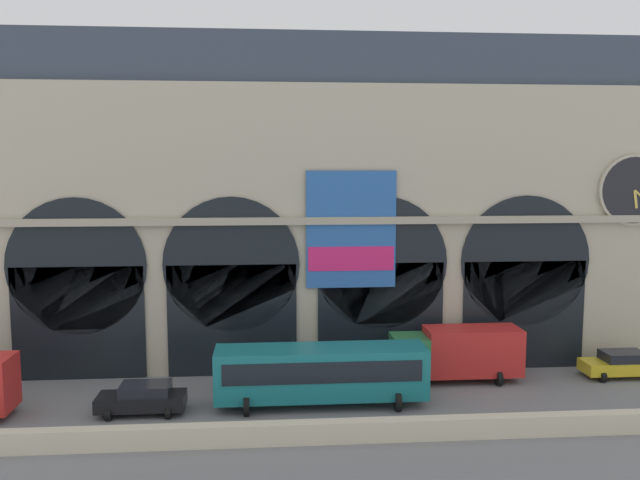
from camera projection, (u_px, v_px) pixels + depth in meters
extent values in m
plane|color=slate|center=(313.00, 402.00, 34.74)|extent=(200.00, 200.00, 0.00)
cube|color=beige|center=(321.00, 432.00, 29.66)|extent=(90.00, 0.70, 0.99)
cube|color=#B2A891|center=(305.00, 228.00, 40.72)|extent=(46.36, 4.07, 17.30)
cube|color=#333D4C|center=(304.00, 61.00, 39.86)|extent=(46.36, 3.47, 3.06)
cube|color=black|center=(79.00, 323.00, 38.18)|extent=(7.62, 0.20, 6.70)
cylinder|color=black|center=(76.00, 267.00, 37.80)|extent=(8.02, 0.20, 8.02)
cube|color=black|center=(232.00, 320.00, 38.90)|extent=(7.62, 0.20, 6.70)
cylinder|color=black|center=(232.00, 265.00, 38.52)|extent=(8.02, 0.20, 8.02)
cube|color=black|center=(381.00, 317.00, 39.62)|extent=(7.62, 0.20, 6.70)
cylinder|color=black|center=(381.00, 263.00, 39.23)|extent=(8.02, 0.20, 8.02)
cube|color=black|center=(523.00, 315.00, 40.33)|extent=(7.62, 0.20, 6.70)
cylinder|color=black|center=(525.00, 261.00, 39.95)|extent=(8.02, 0.20, 8.02)
cylinder|color=#B2A891|center=(633.00, 190.00, 39.89)|extent=(4.36, 0.25, 4.36)
cylinder|color=black|center=(634.00, 190.00, 39.77)|extent=(4.03, 0.06, 4.03)
cube|color=gold|center=(636.00, 199.00, 39.78)|extent=(0.33, 0.04, 1.12)
cube|color=#2659A5|center=(351.00, 230.00, 38.74)|extent=(5.35, 0.12, 6.95)
cube|color=#DB1E66|center=(351.00, 259.00, 38.85)|extent=(5.13, 0.04, 1.45)
cube|color=#A49A85|center=(307.00, 221.00, 38.48)|extent=(46.36, 0.50, 0.44)
cube|color=black|center=(141.00, 401.00, 33.10)|extent=(4.40, 1.80, 0.70)
cube|color=black|center=(145.00, 389.00, 33.05)|extent=(2.46, 1.62, 0.55)
cylinder|color=black|center=(109.00, 415.00, 32.22)|extent=(0.28, 0.60, 0.60)
cylinder|color=black|center=(116.00, 403.00, 33.83)|extent=(0.28, 0.60, 0.60)
cylinder|color=black|center=(168.00, 413.00, 32.46)|extent=(0.28, 0.60, 0.60)
cylinder|color=black|center=(173.00, 401.00, 34.06)|extent=(0.28, 0.60, 0.60)
cube|color=#19727A|center=(321.00, 372.00, 34.12)|extent=(11.00, 2.50, 2.60)
cube|color=black|center=(323.00, 373.00, 32.82)|extent=(10.12, 0.04, 1.10)
cylinder|color=black|center=(247.00, 406.00, 32.85)|extent=(0.28, 1.00, 1.00)
cylinder|color=black|center=(248.00, 391.00, 35.07)|extent=(0.28, 1.00, 1.00)
cylinder|color=black|center=(398.00, 402.00, 33.46)|extent=(0.28, 1.00, 1.00)
cylinder|color=black|center=(390.00, 387.00, 35.69)|extent=(0.28, 1.00, 1.00)
cube|color=#2D7A42|center=(409.00, 355.00, 37.86)|extent=(2.00, 2.30, 2.30)
cube|color=red|center=(472.00, 351.00, 38.14)|extent=(5.50, 2.30, 2.70)
cylinder|color=black|center=(411.00, 381.00, 36.96)|extent=(0.28, 0.84, 0.84)
cylinder|color=black|center=(403.00, 369.00, 39.01)|extent=(0.28, 0.84, 0.84)
cylinder|color=black|center=(499.00, 378.00, 37.37)|extent=(0.28, 0.84, 0.84)
cylinder|color=black|center=(487.00, 367.00, 39.42)|extent=(0.28, 0.84, 0.84)
cube|color=gold|center=(619.00, 366.00, 38.81)|extent=(4.40, 1.80, 0.70)
cube|color=black|center=(624.00, 356.00, 38.75)|extent=(2.46, 1.62, 0.55)
cylinder|color=black|center=(603.00, 377.00, 37.93)|extent=(0.28, 0.60, 0.60)
cylinder|color=black|center=(589.00, 369.00, 39.53)|extent=(0.28, 0.60, 0.60)
cylinder|color=black|center=(635.00, 367.00, 39.77)|extent=(0.28, 0.60, 0.60)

